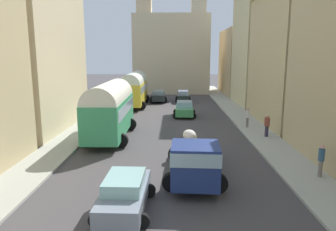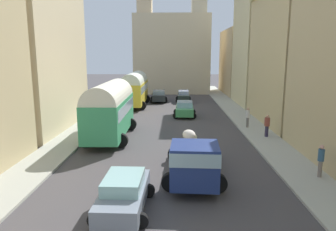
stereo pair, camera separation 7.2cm
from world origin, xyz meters
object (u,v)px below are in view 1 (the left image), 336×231
Objects in this scene: parked_bus_1 at (134,88)px; pedestrian_1 at (248,117)px; car_3 at (158,96)px; pedestrian_3 at (321,159)px; cargo_truck_0 at (195,158)px; car_1 at (183,96)px; pedestrian_2 at (267,125)px; parked_bus_0 at (110,108)px; car_0 at (184,109)px; car_2 at (125,193)px.

parked_bus_1 is 16.64m from pedestrian_1.
pedestrian_3 is at bearing -70.55° from car_3.
cargo_truck_0 is at bearing -83.46° from car_3.
pedestrian_3 is (9.55, -27.05, 0.27)m from car_3.
cargo_truck_0 is at bearing -176.59° from pedestrian_3.
car_1 is at bearing 3.54° from car_3.
pedestrian_2 reaches higher than car_1.
car_3 is at bearing 109.45° from pedestrian_3.
pedestrian_1 is at bearing 103.30° from pedestrian_2.
parked_bus_0 is 2.01× the size of car_3.
parked_bus_0 is 10.59m from car_0.
car_1 is (0.16, 10.66, -0.02)m from car_0.
cargo_truck_0 reaches higher than car_0.
pedestrian_2 is (5.81, -19.19, 0.27)m from car_1.
pedestrian_1 is at bearing 16.43° from parked_bus_0.
car_0 is at bearing -90.85° from car_1.
pedestrian_1 is (5.26, 11.59, -0.17)m from cargo_truck_0.
parked_bus_1 is at bearing 132.38° from pedestrian_1.
parked_bus_0 is 2.01× the size of car_1.
parked_bus_1 is 19.52m from pedestrian_2.
car_0 is 2.07× the size of pedestrian_2.
car_1 is 20.06m from pedestrian_2.
car_2 is (-3.04, -20.11, -0.03)m from car_0.
parked_bus_1 reaches higher than pedestrian_1.
car_0 is at bearing 89.87° from cargo_truck_0.
parked_bus_0 reaches higher than pedestrian_3.
pedestrian_2 is (0.74, -3.15, -0.02)m from pedestrian_1.
parked_bus_1 is at bearing 130.95° from car_0.
car_3 is 2.28× the size of pedestrian_3.
parked_bus_1 reaches higher than car_2.
car_1 is 2.26× the size of pedestrian_1.
car_1 is (0.20, 27.64, -0.46)m from cargo_truck_0.
car_0 is at bearing 55.79° from parked_bus_0.
pedestrian_3 is at bearing -87.12° from pedestrian_2.
parked_bus_1 is 2.21× the size of car_1.
cargo_truck_0 is 1.87× the size of car_0.
car_2 is (2.85, -11.45, -1.58)m from parked_bus_0.
parked_bus_1 is 4.78m from car_3.
parked_bus_0 is 15.53m from parked_bus_1.
car_2 is 30.56m from car_3.
parked_bus_1 reaches higher than car_1.
cargo_truck_0 is at bearing -125.42° from pedestrian_2.
pedestrian_3 reaches higher than car_0.
pedestrian_1 is (5.22, -5.39, 0.27)m from car_0.
car_3 is (2.71, 19.12, -1.55)m from parked_bus_0.
parked_bus_0 is at bearing -98.06° from car_3.
car_0 is at bearing -49.05° from parked_bus_1.
car_2 is 2.32× the size of pedestrian_3.
cargo_truck_0 reaches higher than pedestrian_3.
cargo_truck_0 is 27.64m from car_1.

